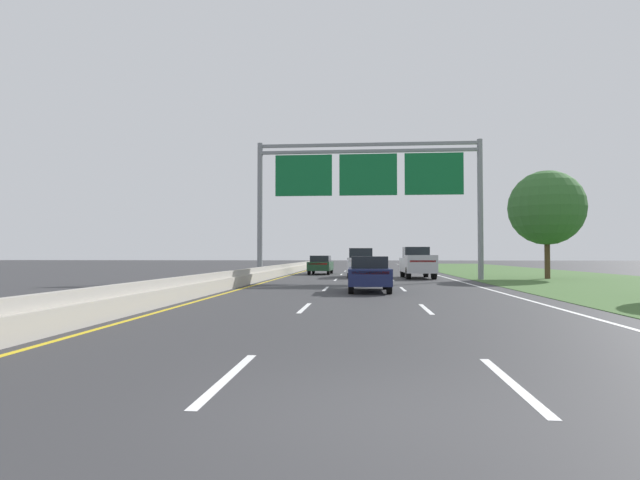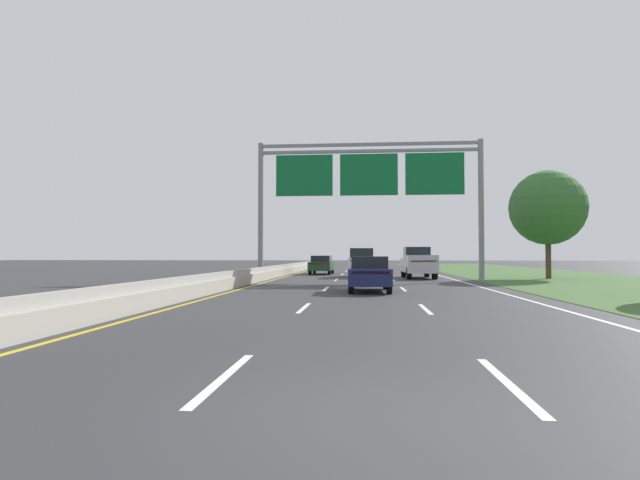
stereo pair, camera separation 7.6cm
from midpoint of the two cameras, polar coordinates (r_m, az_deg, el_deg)
name	(u,v)px [view 2 (the right image)]	position (r m, az deg, el deg)	size (l,w,h in m)	color
ground_plane	(365,276)	(40.32, 5.03, -3.98)	(220.00, 220.00, 0.00)	#333335
lane_striping	(365,276)	(39.87, 5.03, -4.00)	(11.96, 106.00, 0.01)	white
grass_verge_right	(549,276)	(42.67, 24.15, -3.70)	(14.00, 110.00, 0.02)	#3D602D
median_barrier_concrete	(281,271)	(40.85, -4.29, -3.45)	(0.60, 110.00, 0.85)	#A8A399
overhead_sign_gantry	(369,181)	(34.69, 5.50, 6.56)	(15.06, 0.42, 9.28)	gray
pickup_truck_silver	(418,263)	(36.82, 10.90, -2.50)	(2.14, 5.45, 2.20)	#B2B5BA
car_navy_centre_lane_sedan	(369,273)	(23.17, 5.58, -3.68)	(1.88, 4.42, 1.57)	#161E47
car_white_centre_lane_suv	(362,262)	(37.83, 4.69, -2.47)	(1.94, 4.72, 2.11)	silver
car_darkgreen_left_lane_sedan	(322,264)	(43.54, 0.23, -2.74)	(1.93, 4.44, 1.57)	#193D23
roadside_tree_mid	(548,208)	(38.25, 24.01, 3.29)	(5.07, 5.07, 7.39)	#4C3823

